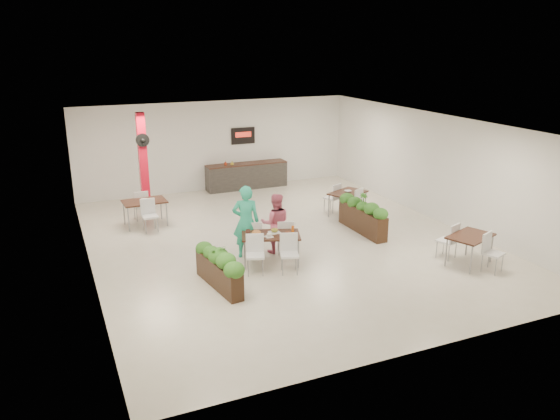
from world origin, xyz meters
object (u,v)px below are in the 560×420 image
object	(u,v)px
side_table_c	(470,240)
planter_left	(219,266)
service_counter	(247,175)
side_table_b	(348,196)
red_column	(143,164)
diner_man	(246,222)
main_table	(270,239)
side_table_a	(145,205)
planter_right	(363,214)
diner_woman	(276,223)

from	to	relation	value
side_table_c	planter_left	bearing A→B (deg)	148.08
service_counter	side_table_b	bearing A→B (deg)	-68.05
red_column	diner_man	bearing A→B (deg)	-69.12
planter_left	side_table_b	world-z (taller)	planter_left
main_table	side_table_a	bearing A→B (deg)	118.87
main_table	side_table_c	distance (m)	4.83
planter_left	planter_right	distance (m)	5.19
diner_woman	planter_left	size ratio (longest dim) A/B	0.82
diner_woman	main_table	bearing A→B (deg)	76.96
planter_left	side_table_a	size ratio (longest dim) A/B	1.17
diner_man	side_table_c	distance (m)	5.48
planter_right	side_table_c	world-z (taller)	planter_right
red_column	side_table_a	size ratio (longest dim) A/B	1.96
service_counter	planter_right	bearing A→B (deg)	-76.92
service_counter	main_table	world-z (taller)	service_counter
main_table	side_table_b	world-z (taller)	same
main_table	side_table_c	bearing A→B (deg)	-24.23
diner_woman	side_table_a	world-z (taller)	diner_woman
planter_right	side_table_a	xyz separation A→B (m)	(-5.56, 3.05, 0.11)
side_table_c	red_column	bearing A→B (deg)	111.90
service_counter	side_table_a	xyz separation A→B (m)	(-4.20, -2.80, 0.14)
red_column	planter_right	world-z (taller)	red_column
planter_left	side_table_a	distance (m)	4.98
side_table_b	planter_left	bearing A→B (deg)	-171.56
service_counter	planter_right	world-z (taller)	service_counter
planter_left	planter_right	xyz separation A→B (m)	(4.84, 1.88, 0.01)
side_table_b	side_table_c	distance (m)	4.64
diner_man	side_table_b	xyz separation A→B (m)	(4.06, 1.95, -0.30)
planter_left	main_table	bearing A→B (deg)	26.90
red_column	side_table_b	xyz separation A→B (m)	(5.75, -2.47, -1.02)
diner_man	side_table_b	world-z (taller)	diner_man
red_column	side_table_c	world-z (taller)	red_column
service_counter	planter_left	distance (m)	8.48
service_counter	planter_left	size ratio (longest dim) A/B	1.57
diner_man	side_table_a	world-z (taller)	diner_man
diner_man	service_counter	bearing A→B (deg)	-90.96
red_column	planter_left	bearing A→B (deg)	-84.98
side_table_c	side_table_a	bearing A→B (deg)	116.87
red_column	side_table_c	bearing A→B (deg)	-47.45
planter_left	side_table_a	xyz separation A→B (m)	(-0.72, 4.93, 0.12)
service_counter	diner_man	size ratio (longest dim) A/B	1.62
red_column	side_table_c	size ratio (longest dim) A/B	1.92
red_column	planter_left	world-z (taller)	red_column
side_table_c	main_table	bearing A→B (deg)	135.12
service_counter	side_table_c	xyz separation A→B (m)	(2.48, -8.92, 0.13)
diner_man	red_column	bearing A→B (deg)	-49.92
diner_man	side_table_c	size ratio (longest dim) A/B	1.12
red_column	planter_right	size ratio (longest dim) A/B	1.48
service_counter	side_table_c	bearing A→B (deg)	-74.46
planter_left	service_counter	bearing A→B (deg)	65.76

